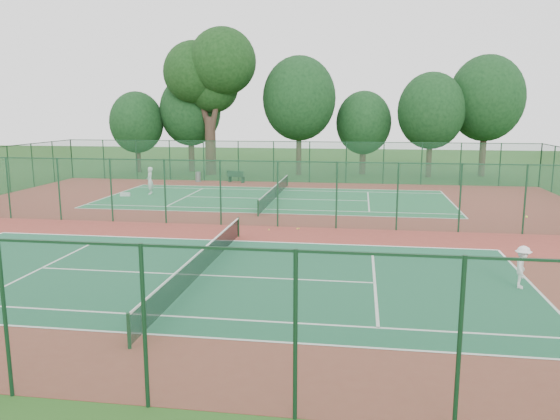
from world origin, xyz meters
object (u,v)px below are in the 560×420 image
object	(u,v)px
player_far	(150,181)
bench	(236,177)
trash_bin	(198,177)
kit_bag	(125,194)
player_near	(522,267)
big_tree	(210,71)

from	to	relation	value
player_far	bench	bearing A→B (deg)	136.31
trash_bin	kit_bag	distance (m)	9.05
player_far	kit_bag	xyz separation A→B (m)	(-1.41, -1.21, -0.87)
player_near	big_tree	world-z (taller)	big_tree
trash_bin	kit_bag	bearing A→B (deg)	-108.07
trash_bin	bench	xyz separation A→B (m)	(3.34, -0.08, 0.09)
trash_bin	bench	distance (m)	3.35
kit_bag	big_tree	distance (m)	17.19
bench	kit_bag	xyz separation A→B (m)	(-6.15, -8.52, -0.38)
player_near	kit_bag	xyz separation A→B (m)	(-22.18, 17.41, -0.63)
trash_bin	kit_bag	size ratio (longest dim) A/B	1.22
big_tree	trash_bin	bearing A→B (deg)	-87.56
player_near	bench	size ratio (longest dim) A/B	0.89
player_near	big_tree	bearing A→B (deg)	48.40
bench	kit_bag	distance (m)	10.51
trash_bin	big_tree	size ratio (longest dim) A/B	0.06
player_near	big_tree	distance (m)	38.16
trash_bin	kit_bag	xyz separation A→B (m)	(-2.81, -8.60, -0.29)
kit_bag	big_tree	world-z (taller)	big_tree
bench	player_near	bearing A→B (deg)	-40.70
player_near	trash_bin	bearing A→B (deg)	53.20
kit_bag	big_tree	xyz separation A→B (m)	(2.57, 14.12, 9.47)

